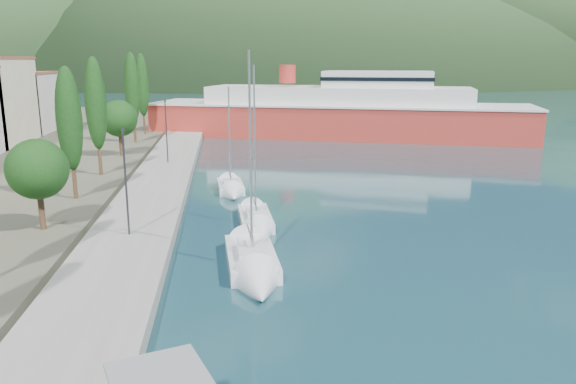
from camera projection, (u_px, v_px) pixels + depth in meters
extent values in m
plane|color=#1A414A|center=(239.00, 105.00, 134.20)|extent=(1400.00, 1400.00, 0.00)
cube|color=gray|center=(152.00, 199.00, 42.22)|extent=(5.00, 88.00, 0.80)
cube|color=silver|center=(16.00, 104.00, 77.42)|extent=(9.00, 10.00, 8.00)
cube|color=#9E5138|center=(13.00, 73.00, 76.46)|extent=(9.20, 10.20, 0.30)
cylinder|color=#47301E|center=(42.00, 211.00, 33.40)|extent=(0.36, 0.36, 2.23)
sphere|color=#163B13|center=(37.00, 169.00, 32.82)|extent=(3.57, 3.57, 3.57)
cylinder|color=#47301E|center=(75.00, 184.00, 40.87)|extent=(0.30, 0.30, 2.09)
ellipsoid|color=#163B13|center=(69.00, 119.00, 39.78)|extent=(1.80, 1.80, 7.42)
cylinder|color=#47301E|center=(100.00, 162.00, 49.30)|extent=(0.30, 0.30, 2.25)
ellipsoid|color=#163B13|center=(96.00, 104.00, 48.12)|extent=(1.80, 1.80, 7.96)
cylinder|color=#47301E|center=(121.00, 144.00, 59.22)|extent=(0.36, 0.36, 2.40)
sphere|color=#163B13|center=(119.00, 118.00, 58.59)|extent=(3.83, 3.83, 3.83)
cylinder|color=#47301E|center=(135.00, 133.00, 68.69)|extent=(0.30, 0.30, 2.38)
ellipsoid|color=#163B13|center=(132.00, 88.00, 67.44)|extent=(1.80, 1.80, 8.44)
cylinder|color=#47301E|center=(144.00, 125.00, 76.89)|extent=(0.30, 0.30, 2.37)
ellipsoid|color=#163B13|center=(142.00, 85.00, 75.65)|extent=(1.80, 1.80, 8.41)
cylinder|color=#2D2D33|center=(126.00, 184.00, 31.61)|extent=(0.12, 0.12, 6.00)
cube|color=#2D2D33|center=(123.00, 130.00, 31.16)|extent=(0.15, 0.50, 0.12)
cylinder|color=#2D2D33|center=(166.00, 132.00, 54.15)|extent=(0.12, 0.12, 6.00)
cube|color=#2D2D33|center=(165.00, 100.00, 53.70)|extent=(0.15, 0.50, 0.12)
cube|color=gray|center=(160.00, 381.00, 14.21)|extent=(3.21, 3.49, 0.10)
cube|color=silver|center=(251.00, 260.00, 29.67)|extent=(2.75, 6.20, 0.98)
cube|color=silver|center=(252.00, 251.00, 29.13)|extent=(1.60, 2.50, 0.38)
cylinder|color=silver|center=(250.00, 156.00, 27.98)|extent=(0.12, 0.12, 10.31)
cone|color=silver|center=(259.00, 289.00, 25.91)|extent=(2.62, 2.95, 2.50)
cube|color=silver|center=(255.00, 220.00, 37.36)|extent=(2.20, 5.68, 0.79)
cube|color=silver|center=(256.00, 213.00, 36.88)|extent=(1.28, 2.28, 0.31)
cylinder|color=silver|center=(255.00, 142.00, 35.80)|extent=(0.12, 0.12, 9.69)
cone|color=silver|center=(260.00, 236.00, 33.90)|extent=(2.11, 2.68, 2.03)
cube|color=silver|center=(230.00, 188.00, 46.71)|extent=(2.30, 4.74, 0.79)
cube|color=silver|center=(231.00, 182.00, 46.29)|extent=(1.33, 1.92, 0.31)
cylinder|color=silver|center=(229.00, 136.00, 45.41)|extent=(0.12, 0.12, 7.93)
cone|color=silver|center=(233.00, 196.00, 43.87)|extent=(2.15, 2.28, 2.03)
cube|color=#BB3429|center=(337.00, 123.00, 78.94)|extent=(53.06, 26.75, 5.05)
cube|color=silver|center=(338.00, 104.00, 78.36)|extent=(53.51, 27.17, 0.27)
cube|color=silver|center=(338.00, 97.00, 78.11)|extent=(37.09, 19.89, 2.71)
cube|color=silver|center=(378.00, 79.00, 76.46)|extent=(16.01, 10.98, 2.16)
cylinder|color=#BB3429|center=(287.00, 74.00, 78.86)|extent=(2.34, 2.34, 2.53)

